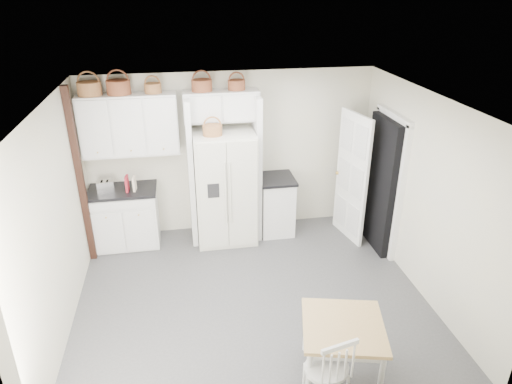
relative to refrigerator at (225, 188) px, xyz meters
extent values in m
plane|color=#3D3D3E|center=(0.15, -1.61, -0.89)|extent=(4.50, 4.50, 0.00)
plane|color=white|center=(0.15, -1.61, 1.71)|extent=(4.50, 4.50, 0.00)
plane|color=beige|center=(0.15, 0.39, 0.41)|extent=(4.50, 0.00, 4.50)
plane|color=beige|center=(-2.10, -1.61, 0.41)|extent=(0.00, 4.00, 4.00)
plane|color=beige|center=(2.40, -1.61, 0.41)|extent=(0.00, 4.00, 4.00)
cube|color=beige|center=(0.00, 0.00, 0.00)|extent=(0.92, 0.74, 1.78)
cube|color=silver|center=(-1.56, 0.09, -0.44)|extent=(0.97, 0.62, 0.90)
cube|color=silver|center=(0.83, 0.09, -0.43)|extent=(0.52, 0.63, 0.92)
cube|color=olive|center=(0.85, -3.06, -0.55)|extent=(0.98, 0.98, 0.68)
cube|color=silver|center=(0.59, -3.36, -0.44)|extent=(0.51, 0.48, 0.89)
cube|color=black|center=(-1.56, 0.09, 0.03)|extent=(1.02, 0.66, 0.04)
cube|color=black|center=(0.83, 0.09, 0.05)|extent=(0.57, 0.67, 0.04)
cube|color=silver|center=(-1.79, 0.05, 0.14)|extent=(0.26, 0.18, 0.17)
cube|color=maroon|center=(-1.46, 0.01, 0.17)|extent=(0.05, 0.16, 0.24)
cube|color=beige|center=(-1.36, 0.01, 0.16)|extent=(0.05, 0.15, 0.22)
cylinder|color=brown|center=(-1.83, 0.22, 1.55)|extent=(0.33, 0.33, 0.19)
cylinder|color=brown|center=(-1.44, 0.22, 1.56)|extent=(0.33, 0.33, 0.20)
cylinder|color=brown|center=(-0.97, 0.22, 1.53)|extent=(0.24, 0.24, 0.14)
cylinder|color=brown|center=(-0.27, 0.22, 1.54)|extent=(0.30, 0.30, 0.17)
cylinder|color=brown|center=(0.24, 0.22, 1.53)|extent=(0.26, 0.26, 0.15)
cylinder|color=brown|center=(-0.17, -0.10, 0.96)|extent=(0.28, 0.28, 0.15)
cube|color=silver|center=(-1.35, 0.22, 1.01)|extent=(1.40, 0.34, 0.90)
cube|color=silver|center=(0.00, 0.22, 1.24)|extent=(1.12, 0.34, 0.45)
cube|color=silver|center=(-0.51, 0.09, 0.26)|extent=(0.08, 0.60, 2.30)
cube|color=silver|center=(0.51, 0.09, 0.26)|extent=(0.08, 0.60, 2.30)
cube|color=black|center=(-2.05, -0.26, 0.41)|extent=(0.09, 0.09, 2.60)
cube|color=black|center=(2.31, -0.61, 0.14)|extent=(0.18, 0.85, 2.05)
cube|color=white|center=(1.95, -0.27, 0.14)|extent=(0.21, 0.79, 2.05)
camera|label=1|loc=(-0.63, -6.43, 2.93)|focal=32.00mm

